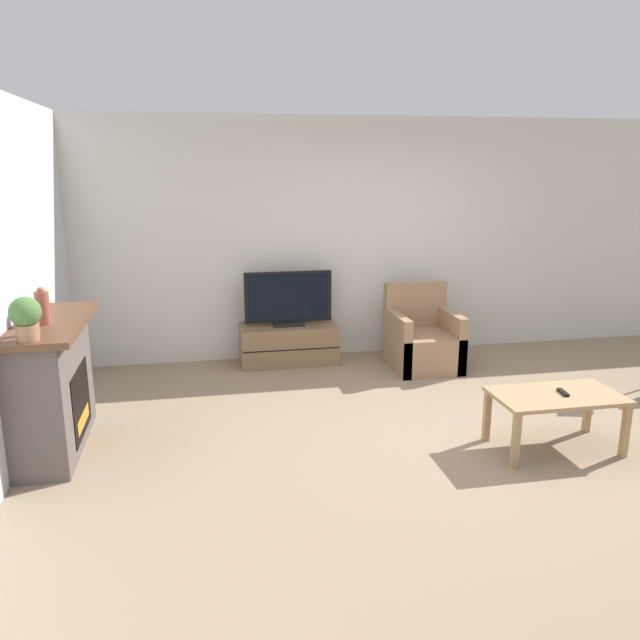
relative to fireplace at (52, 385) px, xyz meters
The scene contains 11 objects.
ground_plane 3.27m from the fireplace, ahead, with size 24.00×24.00×0.00m, color #89755B.
wall_back 3.92m from the fireplace, 33.04° to the left, with size 12.00×0.06×2.70m.
fireplace is the anchor object (origin of this frame).
mantel_vase_left 0.73m from the fireplace, 87.59° to the right, with size 0.08×0.08×0.22m.
mantel_vase_centre_left 0.64m from the fireplace, 80.44° to the right, with size 0.10×0.10×0.28m.
potted_plant 0.88m from the fireplace, 88.30° to the right, with size 0.20×0.20×0.30m.
tv_stand 2.78m from the fireplace, 40.52° to the left, with size 1.08×0.46×0.44m.
tv 2.77m from the fireplace, 40.49° to the left, with size 0.96×0.18×0.61m.
armchair 3.79m from the fireplace, 21.61° to the left, with size 0.70×0.76×0.90m.
coffee_table 3.90m from the fireplace, 11.26° to the right, with size 0.98×0.55×0.45m.
remote 3.95m from the fireplace, 11.12° to the right, with size 0.06×0.15×0.02m.
Camera 1 is at (-2.06, -4.56, 2.17)m, focal length 35.00 mm.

